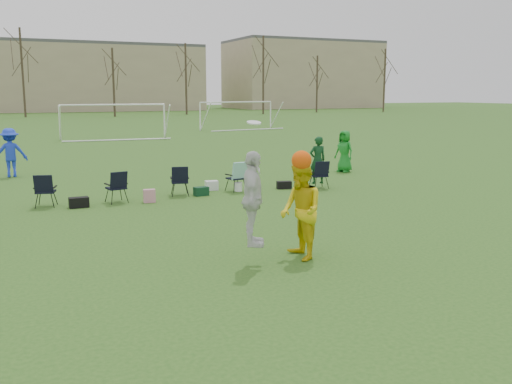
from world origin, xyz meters
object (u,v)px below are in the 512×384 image
fielder_blue (10,153)px  center_contest (284,205)px  goal_right (237,107)px  fielder_green_far (344,151)px  goal_mid (113,112)px

fielder_blue → center_contest: 15.27m
center_contest → goal_right: (14.71, 37.70, 0.79)m
fielder_green_far → center_contest: size_ratio=0.62×
fielder_green_far → goal_mid: size_ratio=0.24×
fielder_blue → goal_mid: size_ratio=0.26×
fielder_blue → center_contest: center_contest is taller
fielder_green_far → center_contest: center_contest is taller
fielder_blue → center_contest: bearing=106.4°
fielder_blue → goal_right: size_ratio=0.26×
fielder_blue → center_contest: (4.55, -14.58, 0.18)m
goal_mid → goal_right: same height
center_contest → goal_right: 40.47m
goal_mid → goal_right: (12.00, 6.00, 0.00)m
goal_mid → fielder_green_far: bearing=-71.6°
goal_right → goal_mid: bearing=-161.4°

